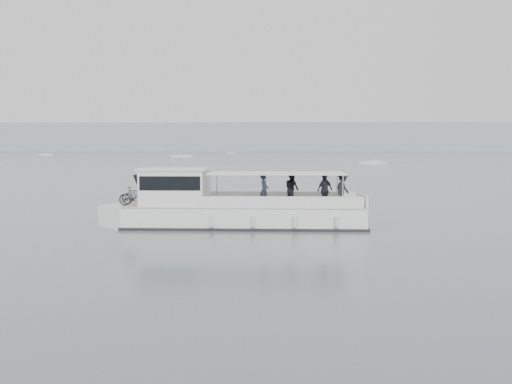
{
  "coord_description": "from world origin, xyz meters",
  "views": [
    {
      "loc": [
        2.47,
        -29.55,
        3.6
      ],
      "look_at": [
        1.49,
        -3.72,
        1.6
      ],
      "focal_mm": 40.0,
      "sensor_mm": 36.0,
      "label": 1
    }
  ],
  "objects": [
    {
      "name": "ground",
      "position": [
        0.0,
        0.0,
        0.0
      ],
      "size": [
        1400.0,
        1400.0,
        0.0
      ],
      "primitive_type": "plane",
      "color": "#525A61",
      "rests_on": "ground"
    },
    {
      "name": "headland",
      "position": [
        0.0,
        560.0,
        14.0
      ],
      "size": [
        1400.0,
        90.0,
        28.0
      ],
      "primitive_type": "cube",
      "color": "#939EA8",
      "rests_on": "ground"
    },
    {
      "name": "tour_boat",
      "position": [
        -0.08,
        -3.72,
        0.84
      ],
      "size": [
        12.29,
        3.21,
        5.14
      ],
      "rotation": [
        0.0,
        0.0,
        -0.0
      ],
      "color": "white",
      "rests_on": "ground"
    },
    {
      "name": "moored_fleet",
      "position": [
        -68.14,
        202.39,
        0.36
      ],
      "size": [
        380.15,
        297.56,
        10.37
      ],
      "color": "white",
      "rests_on": "ground"
    }
  ]
}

